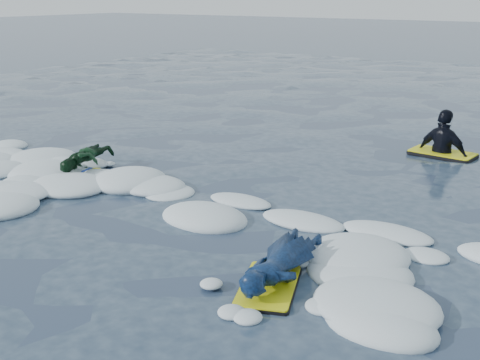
% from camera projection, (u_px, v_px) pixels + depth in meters
% --- Properties ---
extents(ground, '(120.00, 120.00, 0.00)m').
position_uv_depth(ground, '(162.00, 240.00, 7.30)').
color(ground, '#18253A').
rests_on(ground, ground).
extents(foam_band, '(12.00, 3.10, 0.30)m').
position_uv_depth(foam_band, '(211.00, 214.00, 8.12)').
color(foam_band, white).
rests_on(foam_band, ground).
extents(prone_woman_unit, '(0.87, 1.60, 0.39)m').
position_uv_depth(prone_woman_unit, '(280.00, 265.00, 6.16)').
color(prone_woman_unit, black).
rests_on(prone_woman_unit, ground).
extents(prone_child_unit, '(0.67, 1.17, 0.42)m').
position_uv_depth(prone_child_unit, '(86.00, 161.00, 9.90)').
color(prone_child_unit, black).
rests_on(prone_child_unit, ground).
extents(waiting_rider_unit, '(1.20, 0.74, 1.71)m').
position_uv_depth(waiting_rider_unit, '(442.00, 156.00, 10.99)').
color(waiting_rider_unit, black).
rests_on(waiting_rider_unit, ground).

